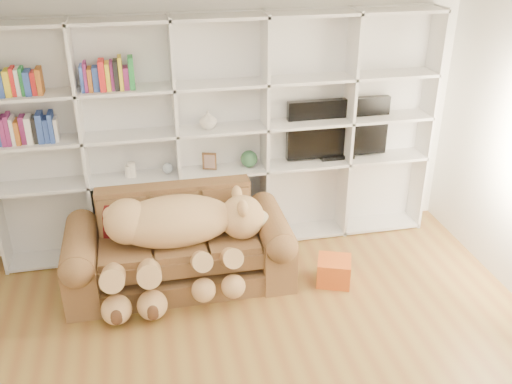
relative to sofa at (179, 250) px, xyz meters
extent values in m
plane|color=white|center=(0.52, -1.70, 2.37)|extent=(5.00, 5.00, 0.00)
cube|color=silver|center=(0.52, 0.80, 1.02)|extent=(5.00, 0.02, 2.70)
cube|color=silver|center=(0.52, 0.77, 0.87)|extent=(4.40, 0.03, 2.40)
cube|color=silver|center=(-0.80, 0.61, 0.87)|extent=(0.03, 0.35, 2.40)
cube|color=silver|center=(0.08, 0.61, 0.87)|extent=(0.03, 0.35, 2.40)
cube|color=silver|center=(0.96, 0.61, 0.87)|extent=(0.03, 0.35, 2.40)
cube|color=silver|center=(1.84, 0.61, 0.87)|extent=(0.03, 0.35, 2.40)
cube|color=silver|center=(2.72, 0.61, 0.87)|extent=(0.03, 0.35, 2.40)
cube|color=silver|center=(0.52, 0.61, -0.30)|extent=(4.40, 0.35, 0.03)
cube|color=silver|center=(0.52, 0.61, 0.52)|extent=(4.40, 0.35, 0.03)
cube|color=silver|center=(0.52, 0.61, 0.97)|extent=(4.40, 0.35, 0.03)
cube|color=silver|center=(0.52, 0.61, 1.42)|extent=(4.40, 0.35, 0.03)
cube|color=silver|center=(0.52, 0.61, 2.04)|extent=(4.40, 0.35, 0.03)
cube|color=brown|center=(0.00, -0.04, -0.23)|extent=(1.99, 0.81, 0.21)
cube|color=brown|center=(0.00, -0.06, 0.09)|extent=(1.48, 0.66, 0.28)
cube|color=brown|center=(0.00, 0.32, 0.29)|extent=(1.48, 0.19, 0.52)
cube|color=brown|center=(-0.89, -0.04, -0.07)|extent=(0.30, 0.90, 0.52)
cube|color=brown|center=(0.89, -0.04, -0.07)|extent=(0.30, 0.90, 0.52)
cylinder|color=brown|center=(-0.89, -0.04, 0.19)|extent=(0.30, 0.85, 0.30)
cylinder|color=brown|center=(0.89, -0.04, 0.19)|extent=(0.30, 0.85, 0.30)
ellipsoid|color=tan|center=(-0.03, -0.09, 0.37)|extent=(1.10, 0.53, 0.47)
sphere|color=tan|center=(-0.45, -0.09, 0.42)|extent=(0.42, 0.42, 0.42)
sphere|color=tan|center=(0.59, -0.09, 0.34)|extent=(0.42, 0.42, 0.42)
sphere|color=beige|center=(0.75, -0.09, 0.29)|extent=(0.21, 0.21, 0.21)
sphere|color=#452918|center=(0.84, -0.09, 0.28)|extent=(0.07, 0.07, 0.07)
ellipsoid|color=tan|center=(0.58, -0.23, 0.51)|extent=(0.10, 0.16, 0.16)
ellipsoid|color=tan|center=(0.58, 0.06, 0.51)|extent=(0.10, 0.16, 0.16)
sphere|color=tan|center=(-0.58, -0.09, 0.50)|extent=(0.14, 0.14, 0.14)
cylinder|color=tan|center=(0.16, -0.39, 0.11)|extent=(0.18, 0.50, 0.37)
cylinder|color=tan|center=(0.42, -0.39, 0.11)|extent=(0.18, 0.50, 0.37)
cylinder|color=tan|center=(-0.60, -0.39, 0.08)|extent=(0.21, 0.58, 0.43)
cylinder|color=tan|center=(-0.30, -0.39, 0.08)|extent=(0.21, 0.58, 0.43)
sphere|color=tan|center=(0.16, -0.56, -0.09)|extent=(0.22, 0.22, 0.22)
sphere|color=tan|center=(0.42, -0.56, -0.09)|extent=(0.22, 0.22, 0.22)
sphere|color=tan|center=(-0.60, -0.56, -0.17)|extent=(0.26, 0.26, 0.26)
sphere|color=tan|center=(-0.30, -0.56, -0.17)|extent=(0.26, 0.26, 0.26)
cube|color=#560E16|center=(-0.50, 0.15, 0.29)|extent=(0.38, 0.26, 0.37)
cube|color=#D0581B|center=(1.44, -0.35, -0.21)|extent=(0.40, 0.38, 0.25)
cube|color=black|center=(1.76, 0.66, 0.87)|extent=(1.09, 0.08, 0.62)
cube|color=black|center=(1.76, 0.66, 0.55)|extent=(0.36, 0.18, 0.04)
cube|color=#54361C|center=(0.39, 0.61, 0.63)|extent=(0.14, 0.07, 0.18)
sphere|color=#2F5B39|center=(0.80, 0.61, 0.62)|extent=(0.18, 0.18, 0.18)
cylinder|color=silver|center=(-0.38, 0.61, 0.61)|extent=(0.09, 0.09, 0.15)
cylinder|color=silver|center=(-0.41, 0.61, 0.60)|extent=(0.08, 0.08, 0.12)
sphere|color=silver|center=(-0.03, 0.61, 0.59)|extent=(0.11, 0.11, 0.11)
imported|color=beige|center=(0.40, 0.61, 1.07)|extent=(0.20, 0.20, 0.18)
camera|label=1|loc=(-0.24, -4.65, 2.92)|focal=40.00mm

